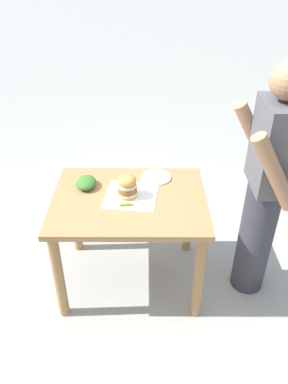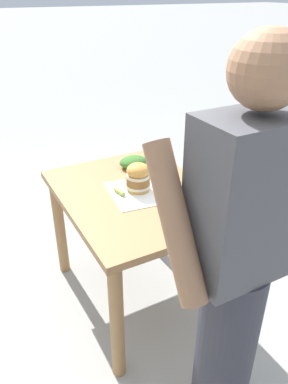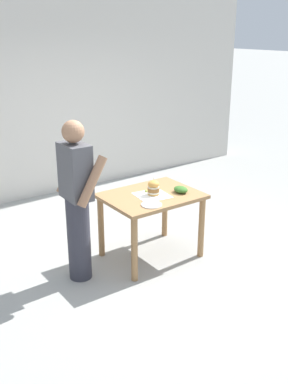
% 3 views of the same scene
% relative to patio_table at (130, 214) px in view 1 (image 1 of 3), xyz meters
% --- Properties ---
extents(ground_plane, '(80.00, 80.00, 0.00)m').
position_rel_patio_table_xyz_m(ground_plane, '(0.00, 0.00, -0.63)').
color(ground_plane, '#9E9E99').
extents(patio_table, '(0.80, 1.05, 0.76)m').
position_rel_patio_table_xyz_m(patio_table, '(0.00, 0.00, 0.00)').
color(patio_table, '#9E7247').
rests_on(patio_table, ground).
extents(serving_paper, '(0.39, 0.39, 0.00)m').
position_rel_patio_table_xyz_m(serving_paper, '(-0.03, 0.01, 0.14)').
color(serving_paper, white).
rests_on(serving_paper, patio_table).
extents(sandwich, '(0.14, 0.14, 0.20)m').
position_rel_patio_table_xyz_m(sandwich, '(-0.02, -0.01, 0.22)').
color(sandwich, gold).
rests_on(sandwich, serving_paper).
extents(pickle_spear, '(0.04, 0.08, 0.02)m').
position_rel_patio_table_xyz_m(pickle_spear, '(0.09, -0.02, 0.15)').
color(pickle_spear, '#8EA83D').
rests_on(pickle_spear, serving_paper).
extents(side_plate_with_forks, '(0.22, 0.22, 0.02)m').
position_rel_patio_table_xyz_m(side_plate_with_forks, '(-0.26, 0.19, 0.14)').
color(side_plate_with_forks, white).
rests_on(side_plate_with_forks, patio_table).
extents(side_salad, '(0.18, 0.14, 0.07)m').
position_rel_patio_table_xyz_m(side_salad, '(-0.14, -0.31, 0.17)').
color(side_salad, '#386B28').
rests_on(side_salad, patio_table).
extents(diner_across_table, '(0.55, 0.35, 1.69)m').
position_rel_patio_table_xyz_m(diner_across_table, '(0.05, 0.89, 0.26)').
color(diner_across_table, '#33333D').
rests_on(diner_across_table, ground).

